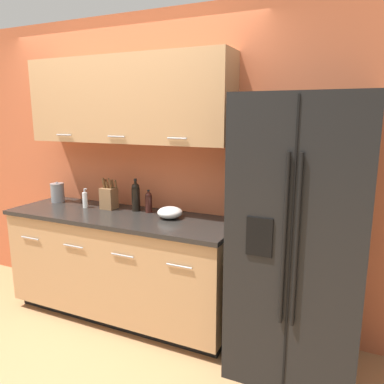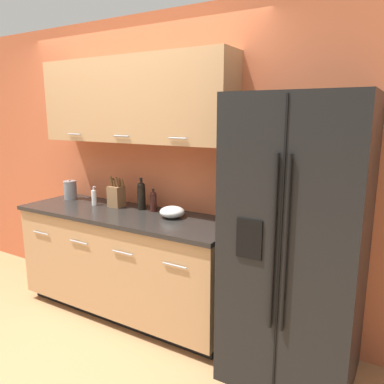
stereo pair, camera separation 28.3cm
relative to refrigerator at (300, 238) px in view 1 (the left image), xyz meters
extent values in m
plane|color=#B27F51|center=(-1.60, -0.85, -0.94)|extent=(14.00, 14.00, 0.00)
cube|color=#BC5B38|center=(-1.60, 0.39, 0.36)|extent=(10.00, 0.05, 2.60)
cube|color=tan|center=(-1.49, 0.21, 0.93)|extent=(1.84, 0.32, 0.70)
cylinder|color=#99999E|center=(-2.04, 0.03, 0.64)|extent=(0.16, 0.01, 0.01)
cylinder|color=#99999E|center=(-1.49, 0.03, 0.64)|extent=(0.16, 0.01, 0.01)
cylinder|color=#99999E|center=(-0.94, 0.03, 0.64)|extent=(0.16, 0.01, 0.01)
cube|color=black|center=(-1.49, 0.09, -0.90)|extent=(1.95, 0.54, 0.09)
cube|color=tan|center=(-1.49, 0.05, -0.45)|extent=(1.99, 0.62, 0.81)
cube|color=black|center=(-1.49, 0.03, -0.03)|extent=(2.02, 0.64, 0.03)
cylinder|color=#99999E|center=(-2.21, -0.28, -0.23)|extent=(0.20, 0.01, 0.01)
cylinder|color=#99999E|center=(-1.73, -0.28, -0.23)|extent=(0.20, 0.01, 0.01)
cylinder|color=#99999E|center=(-1.25, -0.28, -0.23)|extent=(0.20, 0.01, 0.01)
cylinder|color=#99999E|center=(-0.77, -0.28, -0.23)|extent=(0.20, 0.01, 0.01)
cube|color=black|center=(0.00, 0.00, 0.00)|extent=(0.83, 0.71, 1.89)
cube|color=black|center=(0.00, -0.36, 0.00)|extent=(0.01, 0.01, 1.85)
cylinder|color=black|center=(-0.03, -0.37, 0.09)|extent=(0.02, 0.02, 1.04)
cylinder|color=black|center=(0.04, -0.37, 0.09)|extent=(0.02, 0.02, 1.04)
cube|color=black|center=(-0.19, -0.36, 0.09)|extent=(0.16, 0.01, 0.24)
cube|color=olive|center=(-1.69, 0.16, 0.08)|extent=(0.13, 0.11, 0.19)
cylinder|color=brown|center=(-1.72, 0.18, 0.21)|extent=(0.02, 0.04, 0.08)
cylinder|color=brown|center=(-1.72, 0.14, 0.22)|extent=(0.02, 0.04, 0.09)
cylinder|color=brown|center=(-1.69, 0.18, 0.22)|extent=(0.01, 0.03, 0.09)
cylinder|color=brown|center=(-1.69, 0.14, 0.21)|extent=(0.02, 0.03, 0.06)
cylinder|color=brown|center=(-1.65, 0.18, 0.21)|extent=(0.02, 0.03, 0.08)
cylinder|color=brown|center=(-1.65, 0.14, 0.22)|extent=(0.02, 0.04, 0.08)
cylinder|color=brown|center=(-1.62, 0.18, 0.21)|extent=(0.02, 0.03, 0.07)
cylinder|color=black|center=(-1.43, 0.20, 0.09)|extent=(0.07, 0.07, 0.20)
sphere|color=black|center=(-1.43, 0.20, 0.20)|extent=(0.07, 0.07, 0.07)
cylinder|color=black|center=(-1.43, 0.20, 0.22)|extent=(0.02, 0.02, 0.07)
cylinder|color=black|center=(-1.43, 0.20, 0.26)|extent=(0.03, 0.03, 0.02)
cylinder|color=white|center=(-1.91, 0.10, 0.06)|extent=(0.05, 0.05, 0.14)
cylinder|color=#B2B2B5|center=(-1.91, 0.10, 0.14)|extent=(0.02, 0.02, 0.04)
cylinder|color=#B2B2B5|center=(-1.89, 0.10, 0.16)|extent=(0.03, 0.01, 0.01)
cylinder|color=#3D1914|center=(-1.30, 0.20, 0.06)|extent=(0.06, 0.06, 0.14)
sphere|color=#3D1914|center=(-1.30, 0.20, 0.14)|extent=(0.06, 0.06, 0.06)
cylinder|color=#3D1914|center=(-1.30, 0.20, 0.15)|extent=(0.02, 0.02, 0.05)
cylinder|color=black|center=(-1.30, 0.20, 0.18)|extent=(0.02, 0.02, 0.01)
cylinder|color=gray|center=(-2.30, 0.17, 0.07)|extent=(0.12, 0.12, 0.17)
cylinder|color=gray|center=(-2.30, 0.17, 0.16)|extent=(0.13, 0.13, 0.01)
sphere|color=gray|center=(-2.30, 0.17, 0.17)|extent=(0.02, 0.02, 0.02)
ellipsoid|color=white|center=(-1.05, 0.12, 0.03)|extent=(0.20, 0.20, 0.09)
camera|label=1|loc=(0.35, -2.47, 0.82)|focal=35.00mm
camera|label=2|loc=(0.60, -2.34, 0.82)|focal=35.00mm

